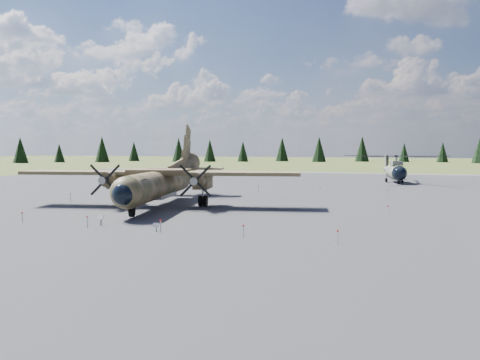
% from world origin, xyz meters
% --- Properties ---
extents(ground, '(500.00, 500.00, 0.00)m').
position_xyz_m(ground, '(0.00, 0.00, 0.00)').
color(ground, '#4D5827').
rests_on(ground, ground).
extents(apron, '(120.00, 120.00, 0.04)m').
position_xyz_m(apron, '(0.00, 10.00, 0.00)').
color(apron, slate).
rests_on(apron, ground).
extents(transport_plane, '(27.85, 24.98, 9.21)m').
position_xyz_m(transport_plane, '(-5.41, 0.31, 2.65)').
color(transport_plane, '#33371E').
rests_on(transport_plane, ground).
extents(helicopter_near, '(20.99, 22.60, 4.58)m').
position_xyz_m(helicopter_near, '(16.51, 39.89, 3.24)').
color(helicopter_near, slate).
rests_on(helicopter_near, ground).
extents(info_placard_left, '(0.52, 0.22, 0.81)m').
position_xyz_m(info_placard_left, '(-3.55, -12.54, 0.54)').
color(info_placard_left, gray).
rests_on(info_placard_left, ground).
extents(info_placard_right, '(0.43, 0.29, 0.62)m').
position_xyz_m(info_placard_right, '(1.63, -13.46, 0.42)').
color(info_placard_right, gray).
rests_on(info_placard_right, ground).
extents(barrier_fence, '(33.12, 29.62, 0.85)m').
position_xyz_m(barrier_fence, '(-0.46, -0.08, 0.51)').
color(barrier_fence, silver).
rests_on(barrier_fence, ground).
extents(treeline, '(337.30, 339.66, 10.88)m').
position_xyz_m(treeline, '(8.54, 8.53, 4.75)').
color(treeline, black).
rests_on(treeline, ground).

